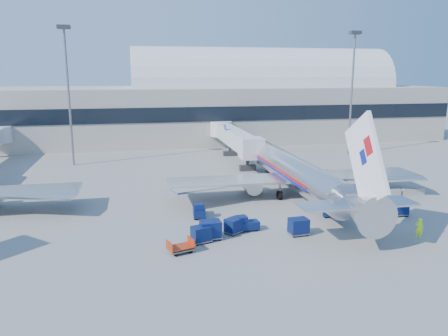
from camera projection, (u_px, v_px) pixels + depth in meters
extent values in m
plane|color=gray|center=(227.00, 212.00, 48.70)|extent=(260.00, 260.00, 0.00)
cube|color=#B2AA9E|center=(64.00, 116.00, 96.14)|extent=(170.00, 28.00, 12.00)
cube|color=black|center=(52.00, 117.00, 82.57)|extent=(170.00, 0.40, 3.00)
cylinder|color=silver|center=(260.00, 87.00, 103.64)|extent=(60.00, 18.00, 18.00)
cylinder|color=silver|center=(293.00, 171.00, 55.77)|extent=(3.80, 28.00, 3.80)
sphere|color=silver|center=(262.00, 152.00, 69.17)|extent=(3.72, 3.72, 3.72)
cone|color=silver|center=(360.00, 207.00, 39.41)|extent=(3.80, 6.00, 3.80)
cube|color=#B80E17|center=(291.00, 168.00, 56.68)|extent=(3.85, 20.16, 0.32)
cube|color=navy|center=(291.00, 170.00, 56.76)|extent=(3.85, 20.16, 0.32)
cube|color=white|center=(366.00, 161.00, 38.00)|extent=(0.35, 7.79, 8.74)
cube|color=silver|center=(357.00, 204.00, 39.85)|extent=(11.00, 3.00, 0.18)
cube|color=silver|center=(296.00, 178.00, 54.94)|extent=(32.00, 5.00, 0.28)
cylinder|color=#B7B7BC|center=(251.00, 184.00, 55.51)|extent=(2.10, 3.80, 2.10)
cylinder|color=#B7B7BC|center=(331.00, 180.00, 57.66)|extent=(2.10, 3.80, 2.10)
cylinder|color=black|center=(268.00, 171.00, 66.83)|extent=(0.40, 0.90, 0.90)
cube|color=silver|center=(234.00, 137.00, 78.04)|extent=(2.70, 24.00, 2.70)
cube|color=silver|center=(251.00, 148.00, 66.36)|extent=(3.40, 3.20, 3.20)
cylinder|color=silver|center=(221.00, 129.00, 89.05)|extent=(4.40, 4.40, 3.00)
cube|color=#2D2D30|center=(248.00, 160.00, 68.94)|extent=(0.50, 0.50, 3.00)
cube|color=#2D2D30|center=(247.00, 168.00, 69.23)|extent=(2.60, 1.00, 0.90)
cube|color=#2D2D30|center=(230.00, 146.00, 81.38)|extent=(0.50, 0.50, 3.00)
cube|color=#2D2D30|center=(230.00, 153.00, 81.67)|extent=(2.60, 1.00, 0.90)
cube|color=#1B3796|center=(225.00, 127.00, 77.35)|extent=(0.12, 1.40, 0.90)
cylinder|color=slate|center=(69.00, 99.00, 71.16)|extent=(0.36, 0.36, 22.00)
cube|color=#2D2D30|center=(64.00, 27.00, 68.75)|extent=(2.00, 1.20, 0.60)
cylinder|color=slate|center=(351.00, 96.00, 80.92)|extent=(0.36, 0.36, 22.00)
cube|color=#2D2D30|center=(355.00, 33.00, 78.51)|extent=(2.00, 1.20, 0.60)
cube|color=#9E9E96|center=(365.00, 195.00, 54.03)|extent=(3.00, 0.55, 0.90)
cube|color=#9E9E96|center=(389.00, 193.00, 54.67)|extent=(3.00, 0.55, 0.90)
cube|color=#9E9E96|center=(413.00, 192.00, 55.32)|extent=(3.00, 0.55, 0.90)
cube|color=#091647|center=(247.00, 225.00, 42.87)|extent=(2.44, 1.37, 0.77)
cube|color=#091647|center=(242.00, 220.00, 42.60)|extent=(1.00, 1.10, 0.72)
cylinder|color=black|center=(253.00, 225.00, 43.59)|extent=(0.59, 0.27, 0.57)
cube|color=#091647|center=(333.00, 212.00, 46.87)|extent=(2.52, 1.92, 0.74)
cube|color=#091647|center=(329.00, 207.00, 46.83)|extent=(1.19, 1.25, 0.69)
cylinder|color=black|center=(341.00, 214.00, 47.19)|extent=(0.59, 0.41, 0.55)
cube|color=#091647|center=(199.00, 211.00, 46.98)|extent=(1.45, 2.60, 0.82)
cube|color=#091647|center=(199.00, 207.00, 46.31)|extent=(1.16, 1.06, 0.76)
cylinder|color=black|center=(194.00, 212.00, 47.83)|extent=(0.29, 0.63, 0.61)
cube|color=#091647|center=(234.00, 225.00, 42.10)|extent=(2.02, 1.94, 1.29)
cube|color=slate|center=(234.00, 231.00, 42.24)|extent=(2.12, 2.02, 0.09)
cylinder|color=black|center=(234.00, 229.00, 43.01)|extent=(0.37, 0.32, 0.35)
cube|color=#091647|center=(211.00, 229.00, 40.60)|extent=(1.96, 1.56, 1.52)
cube|color=slate|center=(211.00, 237.00, 40.76)|extent=(2.07, 1.62, 0.11)
cylinder|color=black|center=(217.00, 234.00, 41.49)|extent=(0.43, 0.19, 0.42)
cube|color=#091647|center=(201.00, 233.00, 39.81)|extent=(1.94, 1.69, 1.32)
cube|color=slate|center=(201.00, 240.00, 39.95)|extent=(2.04, 1.76, 0.09)
cylinder|color=black|center=(205.00, 237.00, 40.68)|extent=(0.39, 0.24, 0.36)
cube|color=#091647|center=(299.00, 226.00, 41.66)|extent=(1.86, 1.50, 1.41)
cube|color=slate|center=(298.00, 233.00, 41.81)|extent=(1.96, 1.56, 0.10)
cylinder|color=black|center=(302.00, 230.00, 42.50)|extent=(0.40, 0.19, 0.39)
cube|color=#091647|center=(398.00, 207.00, 47.34)|extent=(1.95, 1.57, 1.49)
cube|color=slate|center=(398.00, 213.00, 47.50)|extent=(2.06, 1.63, 0.10)
cylinder|color=black|center=(401.00, 212.00, 48.13)|extent=(0.42, 0.20, 0.41)
cube|color=slate|center=(181.00, 249.00, 37.64)|extent=(2.47, 2.03, 0.12)
cube|color=#9C290E|center=(181.00, 247.00, 37.60)|extent=(2.48, 2.08, 0.08)
cylinder|color=black|center=(185.00, 247.00, 38.45)|extent=(0.42, 0.27, 0.39)
imported|color=#8CD516|center=(419.00, 228.00, 40.90)|extent=(0.83, 0.85, 1.97)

